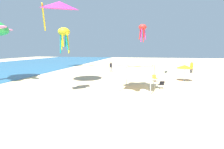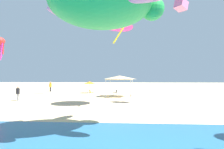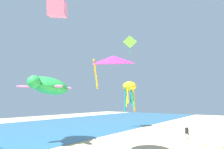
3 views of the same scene
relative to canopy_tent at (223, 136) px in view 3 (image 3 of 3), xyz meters
name	(u,v)px [view 3 (image 3 of 3)]	position (x,y,z in m)	size (l,w,h in m)	color
ocean_strip	(15,132)	(2.92, 29.28, -2.70)	(120.00, 27.76, 0.02)	#28668E
canopy_tent	(223,136)	(0.00, 0.00, 0.00)	(3.87, 3.48, 3.03)	#B7B7BC
person_watching_sky	(187,132)	(12.10, 5.24, -1.69)	(0.41, 0.44, 1.75)	slate
kite_turtle_green	(49,86)	(0.34, 17.47, 3.90)	(6.82, 6.72, 2.91)	green
kite_delta_magenta	(113,60)	(0.34, 8.16, 5.76)	(5.38, 5.35, 3.30)	#E02D9E
kite_diamond_lime	(130,42)	(13.94, 14.36, 12.09)	(1.33, 1.98, 3.34)	#66D82D
kite_octopus_yellow	(129,88)	(17.87, 16.87, 4.65)	(2.52, 2.52, 5.60)	yellow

